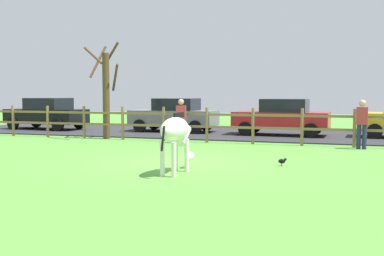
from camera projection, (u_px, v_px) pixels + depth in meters
The scene contains 11 objects.
ground_plane at pixel (174, 162), 12.60m from camera, with size 60.00×60.00×0.00m, color #549338.
parking_asphalt at pixel (243, 133), 21.43m from camera, with size 28.00×7.40×0.05m, color #2D2D33.
paddock_fence at pixel (207, 123), 17.45m from camera, with size 21.09×0.11×1.32m.
bare_tree at pixel (106, 91), 18.81m from camera, with size 1.44×1.45×3.94m.
zebra at pixel (176, 134), 10.76m from camera, with size 0.54×1.94×1.41m.
crow_on_grass at pixel (282, 161), 11.89m from camera, with size 0.21×0.10×0.20m.
parked_car_black at pixel (47, 113), 23.21m from camera, with size 4.10×2.09×1.56m.
parked_car_grey at pixel (174, 115), 21.73m from camera, with size 4.02×1.92×1.56m.
parked_car_red at pixel (282, 117), 19.90m from camera, with size 4.08×2.04×1.56m.
visitor_left_of_tree at pixel (362, 122), 15.37m from camera, with size 0.38×0.25×1.64m.
visitor_right_of_tree at pixel (181, 119), 17.21m from camera, with size 0.40×0.29×1.64m.
Camera 1 is at (4.28, -11.75, 1.88)m, focal length 43.47 mm.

